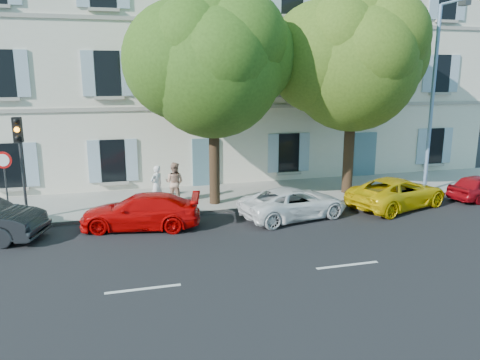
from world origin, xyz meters
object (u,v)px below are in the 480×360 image
object	(u,v)px
traffic_light	(20,147)
pedestrian_a	(157,185)
car_red_coupe	(141,211)
car_white_coupe	(294,203)
tree_left	(213,69)
road_sign	(4,172)
car_red_hatchback	(480,187)
pedestrian_b	(174,182)
tree_right	(353,66)
car_yellow_supercar	(397,193)
street_lamp	(436,89)

from	to	relation	value
traffic_light	pedestrian_a	bearing A→B (deg)	11.54
car_red_coupe	car_white_coupe	world-z (taller)	car_red_coupe
car_white_coupe	tree_left	world-z (taller)	tree_left
car_white_coupe	road_sign	bearing A→B (deg)	68.88
car_white_coupe	road_sign	world-z (taller)	road_sign
tree_left	road_sign	bearing A→B (deg)	-175.56
car_red_hatchback	pedestrian_a	size ratio (longest dim) A/B	1.99
pedestrian_a	pedestrian_b	world-z (taller)	pedestrian_b
car_white_coupe	tree_right	bearing A→B (deg)	-65.89
car_white_coupe	pedestrian_b	size ratio (longest dim) A/B	2.49
tree_left	traffic_light	xyz separation A→B (m)	(-7.39, -0.55, -2.80)
car_red_hatchback	traffic_light	size ratio (longest dim) A/B	0.85
road_sign	pedestrian_a	world-z (taller)	road_sign
car_yellow_supercar	pedestrian_a	size ratio (longest dim) A/B	2.77
road_sign	pedestrian_b	xyz separation A→B (m)	(6.34, 1.23, -1.06)
car_white_coupe	tree_left	distance (m)	6.31
car_yellow_supercar	pedestrian_a	bearing A→B (deg)	56.34
car_white_coupe	car_red_hatchback	distance (m)	9.22
car_white_coupe	tree_left	bearing A→B (deg)	36.25
car_red_coupe	tree_left	world-z (taller)	tree_left
car_red_hatchback	traffic_light	distance (m)	19.48
tree_right	pedestrian_b	xyz separation A→B (m)	(-8.03, 0.38, -4.90)
pedestrian_b	tree_left	bearing A→B (deg)	-170.03
tree_right	street_lamp	world-z (taller)	tree_right
street_lamp	pedestrian_b	bearing A→B (deg)	173.40
tree_right	car_red_hatchback	bearing A→B (deg)	-22.19
car_white_coupe	car_red_hatchback	world-z (taller)	car_white_coupe
tree_left	pedestrian_b	distance (m)	5.06
car_white_coupe	pedestrian_b	xyz separation A→B (m)	(-4.30, 3.04, 0.42)
road_sign	street_lamp	size ratio (longest dim) A/B	0.32
pedestrian_a	pedestrian_b	size ratio (longest dim) A/B	0.96
car_yellow_supercar	pedestrian_a	xyz separation A→B (m)	(-9.88, 2.66, 0.34)
car_red_coupe	street_lamp	bearing A→B (deg)	108.32
car_red_hatchback	traffic_light	world-z (taller)	traffic_light
tree_right	pedestrian_b	size ratio (longest dim) A/B	5.15
car_red_hatchback	road_sign	size ratio (longest dim) A/B	1.25
pedestrian_a	tree_right	bearing A→B (deg)	140.60
traffic_light	pedestrian_b	distance (m)	6.19
car_white_coupe	street_lamp	distance (m)	8.71
car_red_coupe	street_lamp	xyz separation A→B (m)	(13.29, 1.35, 4.30)
traffic_light	road_sign	distance (m)	1.07
car_red_coupe	car_yellow_supercar	xyz separation A→B (m)	(10.73, -0.10, 0.01)
pedestrian_a	street_lamp	bearing A→B (deg)	136.57
tree_right	street_lamp	distance (m)	3.90
traffic_light	car_red_coupe	bearing A→B (deg)	-20.40
road_sign	pedestrian_a	distance (m)	5.79
pedestrian_b	traffic_light	bearing A→B (deg)	41.99
car_white_coupe	tree_left	xyz separation A→B (m)	(-2.67, 2.43, 5.17)
street_lamp	pedestrian_b	size ratio (longest dim) A/B	4.82
tree_left	traffic_light	size ratio (longest dim) A/B	2.23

